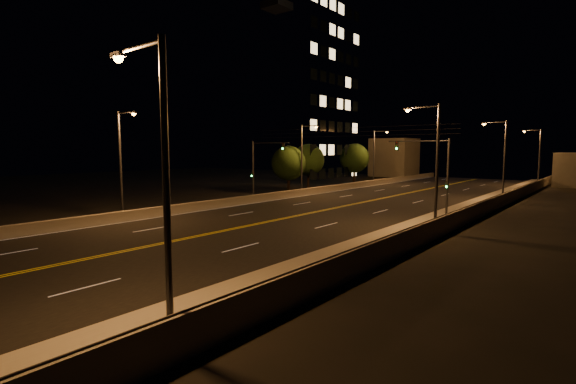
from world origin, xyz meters
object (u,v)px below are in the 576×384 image
Objects in this scene: streetlight_3 at (537,153)px; traffic_signal_right at (436,170)px; streetlight_1 at (433,159)px; building_tower at (277,97)px; tree_0 at (289,163)px; tree_1 at (308,160)px; tree_2 at (354,158)px; streetlight_2 at (502,155)px; streetlight_5 at (304,154)px; traffic_signal_left at (260,164)px; streetlight_0 at (160,173)px; streetlight_4 at (122,157)px; streetlight_6 at (376,153)px.

traffic_signal_right is at bearing -92.11° from streetlight_3.
streetlight_1 is at bearing -90.00° from streetlight_3.
building_tower is 21.52m from tree_0.
traffic_signal_right is 1.07× the size of tree_0.
tree_1 is 0.98× the size of tree_2.
streetlight_1 is at bearing -90.00° from streetlight_2.
traffic_signal_right is at bearing -32.69° from building_tower.
streetlight_2 is 1.31× the size of tree_2.
streetlight_3 is 37.14m from streetlight_5.
tree_2 reaches higher than traffic_signal_left.
streetlight_0 reaches higher than tree_1.
building_tower reaches higher than streetlight_2.
streetlight_3 is 0.29× the size of building_tower.
tree_2 is at bearing 126.86° from streetlight_1.
streetlight_2 is 0.29× the size of building_tower.
streetlight_1 and streetlight_4 have the same top height.
tree_0 is at bearing 96.27° from streetlight_4.
tree_2 is (1.72, 10.81, 0.10)m from tree_1.
streetlight_1 is (0.00, 21.47, 0.00)m from streetlight_0.
streetlight_2 is (0.00, 42.14, 0.00)m from streetlight_0.
tree_1 is (-26.83, 22.69, -0.97)m from streetlight_1.
tree_1 is at bearing 175.70° from streetlight_2.
traffic_signal_left is 1.01× the size of tree_1.
streetlight_3 is 27.43m from tree_2.
streetlight_0 is 51.68m from tree_1.
traffic_signal_right is (-1.46, -15.88, -0.96)m from streetlight_2.
traffic_signal_left is at bearing -83.52° from streetlight_5.
streetlight_5 is at bearing -8.22° from tree_0.
building_tower is at bearing -159.01° from streetlight_6.
traffic_signal_left is 1.07× the size of tree_0.
streetlight_2 is 22.39m from streetlight_5.
traffic_signal_left is at bearing -117.14° from streetlight_3.
streetlight_5 is (-21.42, -30.33, 0.00)m from streetlight_3.
streetlight_6 reaches higher than tree_1.
streetlight_3 is 44.63m from traffic_signal_left.
streetlight_1 is at bearing 90.00° from streetlight_0.
streetlight_3 is at bearing 26.39° from streetlight_6.
streetlight_2 reaches higher than tree_1.
streetlight_5 reaches higher than traffic_signal_right.
streetlight_3 is 1.33× the size of traffic_signal_right.
traffic_signal_right reaches higher than tree_1.
streetlight_3 is 1.34× the size of tree_1.
traffic_signal_right is at bearing -95.27° from streetlight_2.
streetlight_1 and streetlight_6 have the same top height.
streetlight_1 is 40.07m from streetlight_6.
streetlight_0 is at bearing -65.45° from tree_2.
streetlight_0 is at bearing -90.00° from streetlight_3.
tree_2 reaches higher than tree_1.
traffic_signal_right is 1.01× the size of tree_1.
traffic_signal_left is at bearing -70.11° from tree_1.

